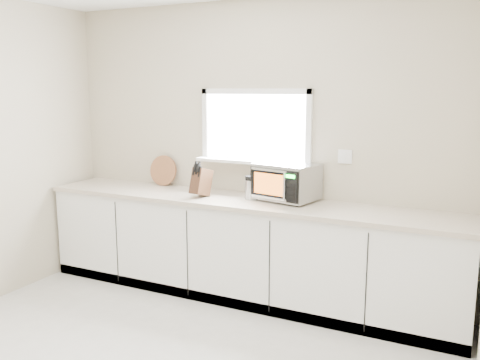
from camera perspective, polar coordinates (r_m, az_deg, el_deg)
The scene contains 7 objects.
back_wall at distance 4.76m, azimuth 1.79°, elevation 3.76°, with size 4.00×0.17×2.70m.
cabinets at distance 4.70m, azimuth 0.21°, elevation -7.88°, with size 3.92×0.60×0.88m, color white.
countertop at distance 4.56m, azimuth 0.16°, elevation -2.42°, with size 3.92×0.64×0.04m, color beige.
microwave at distance 4.51m, azimuth 5.21°, elevation -0.12°, with size 0.58×0.50×0.33m.
knife_block at distance 4.65m, azimuth -4.39°, elevation -0.14°, with size 0.15×0.25×0.34m.
cutting_board at distance 5.25m, azimuth -8.62°, elevation 1.07°, with size 0.31×0.31×0.02m, color #9E633D.
coffee_grinder at distance 4.55m, azimuth 1.33°, elevation -0.83°, with size 0.13×0.13×0.21m.
Camera 1 is at (1.95, -2.32, 1.90)m, focal length 38.00 mm.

